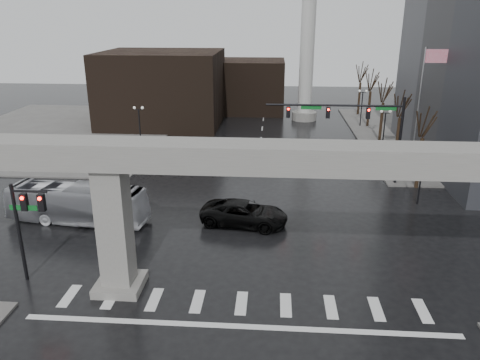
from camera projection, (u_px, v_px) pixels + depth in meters
The scene contains 24 objects.
ground at pixel (243, 293), 26.28m from camera, with size 160.00×160.00×0.00m, color black.
sidewalk_ne at pixel (470, 139), 58.30m from camera, with size 28.00×36.00×0.15m, color #615F5C.
sidewalk_nw at pixel (65, 132), 61.84m from camera, with size 28.00×36.00×0.15m, color #615F5C.
elevated_guideway at pixel (268, 178), 23.88m from camera, with size 48.00×2.60×8.70m.
building_far_left at pixel (163, 88), 65.01m from camera, with size 16.00×14.00×10.00m, color black.
building_far_mid at pixel (252, 86), 73.92m from camera, with size 10.00×10.00×8.00m, color black.
smokestack at pixel (308, 25), 64.60m from camera, with size 3.60×3.60×30.00m.
signal_mast_arm at pixel (358, 121), 41.37m from camera, with size 12.12×0.43×8.00m.
signal_left_pole at pixel (26, 217), 26.21m from camera, with size 2.30×0.30×6.00m.
flagpole_assembly at pixel (423, 97), 43.37m from camera, with size 2.06×0.12×12.00m.
lamp_right_0 at pixel (423, 164), 37.34m from camera, with size 1.22×0.32×5.11m.
lamp_right_1 at pixel (384, 125), 50.50m from camera, with size 1.22×0.32×5.11m.
lamp_right_2 at pixel (362, 102), 63.65m from camera, with size 1.22×0.32×5.11m.
lamp_left_0 at pixel (93, 157), 39.18m from camera, with size 1.22×0.32×5.11m.
lamp_left_1 at pixel (139, 121), 52.33m from camera, with size 1.22×0.32×5.11m.
lamp_left_2 at pixel (167, 99), 65.49m from camera, with size 1.22×0.32×5.11m.
tree_right_0 at pixel (420, 158), 41.28m from camera, with size 1.09×1.58×7.50m.
tree_right_1 at pixel (398, 135), 48.77m from camera, with size 1.09×1.61×7.67m.
tree_right_2 at pixel (382, 118), 56.27m from camera, with size 1.10×1.63×7.85m.
tree_right_3 at pixel (369, 105), 63.76m from camera, with size 1.11×1.66×8.02m.
tree_right_4 at pixel (360, 95), 71.25m from camera, with size 1.12×1.69×8.19m.
pickup_truck at pixel (244, 213), 34.52m from camera, with size 2.95×6.39×1.78m, color black.
city_bus at pixel (77, 203), 34.78m from camera, with size 2.48×10.61×2.95m, color silver.
far_car at pixel (228, 151), 50.57m from camera, with size 1.75×4.35×1.48m, color black.
Camera 1 is at (1.49, -22.57, 14.81)m, focal length 35.00 mm.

